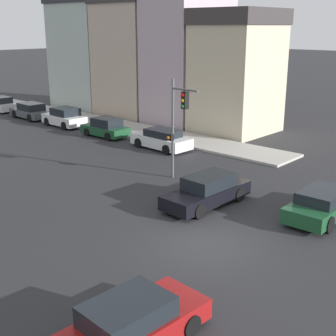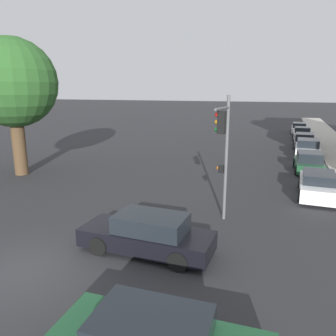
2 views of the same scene
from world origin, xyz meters
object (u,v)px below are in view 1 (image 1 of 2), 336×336
crossing_car_2 (131,324)px  parked_car_2 (65,117)px  parked_car_1 (106,128)px  parked_car_3 (31,111)px  crossing_car_0 (323,204)px  parked_car_4 (0,104)px  crossing_car_1 (207,191)px  traffic_signal (178,117)px  parked_car_0 (162,139)px

crossing_car_2 → parked_car_2: parked_car_2 is taller
parked_car_1 → parked_car_3: 10.77m
crossing_car_0 → parked_car_4: size_ratio=1.18×
crossing_car_0 → parked_car_1: (3.98, 19.26, 0.03)m
crossing_car_1 → parked_car_4: 31.55m
crossing_car_2 → parked_car_1: (15.60, 19.32, 0.03)m
traffic_signal → parked_car_1: 12.10m
traffic_signal → parked_car_0: traffic_signal is taller
crossing_car_2 → parked_car_1: size_ratio=1.13×
traffic_signal → parked_car_2: traffic_signal is taller
parked_car_3 → crossing_car_2: bearing=154.2°
parked_car_0 → parked_car_1: 5.73m
crossing_car_0 → crossing_car_1: (-2.20, 4.71, 0.04)m
parked_car_1 → parked_car_4: bearing=-2.4°
parked_car_0 → parked_car_4: 22.07m
traffic_signal → parked_car_3: bearing=-96.0°
crossing_car_1 → crossing_car_2: crossing_car_1 is taller
parked_car_1 → parked_car_2: size_ratio=0.92×
crossing_car_0 → crossing_car_2: 11.63m
crossing_car_0 → crossing_car_1: size_ratio=0.95×
parked_car_0 → parked_car_1: bearing=3.1°
traffic_signal → parked_car_0: bearing=-124.1°
crossing_car_2 → parked_car_0: parked_car_0 is taller
crossing_car_1 → parked_car_3: crossing_car_1 is taller
traffic_signal → parked_car_3: size_ratio=1.23×
parked_car_3 → parked_car_2: bearing=-178.0°
traffic_signal → crossing_car_1: traffic_signal is taller
parked_car_1 → parked_car_3: size_ratio=0.88×
traffic_signal → parked_car_4: (4.45, 27.32, -2.84)m
crossing_car_0 → traffic_signal: bearing=90.5°
parked_car_4 → crossing_car_1: bearing=168.4°
parked_car_4 → crossing_car_2: bearing=156.1°
crossing_car_0 → parked_car_2: size_ratio=1.08×
crossing_car_0 → parked_car_1: bearing=77.1°
parked_car_0 → parked_car_3: bearing=1.7°
parked_car_0 → parked_car_3: parked_car_3 is taller
parked_car_2 → traffic_signal: bearing=166.8°
crossing_car_0 → crossing_car_2: (-11.63, -0.06, -0.00)m
parked_car_0 → parked_car_2: parked_car_2 is taller
parked_car_3 → parked_car_4: 5.58m
traffic_signal → parked_car_1: size_ratio=1.40×
crossing_car_2 → parked_car_4: (15.82, 35.67, 0.03)m
traffic_signal → crossing_car_2: bearing=41.8°
parked_car_0 → parked_car_2: bearing=1.5°
traffic_signal → parked_car_1: traffic_signal is taller
parked_car_2 → crossing_car_0: bearing=172.3°
crossing_car_2 → parked_car_2: 29.48m
crossing_car_0 → parked_car_4: (4.20, 35.61, 0.03)m
parked_car_1 → parked_car_2: parked_car_2 is taller
parked_car_2 → parked_car_3: 5.21m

